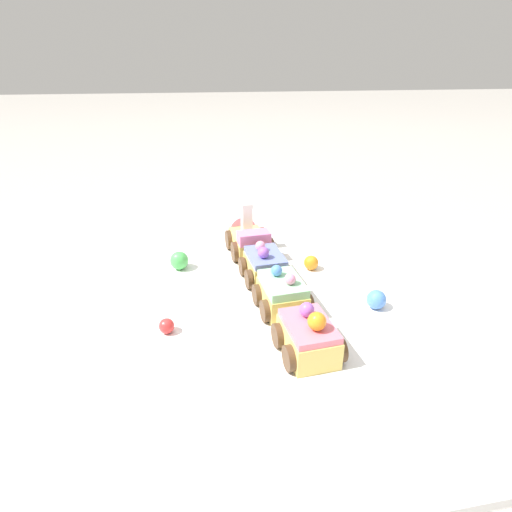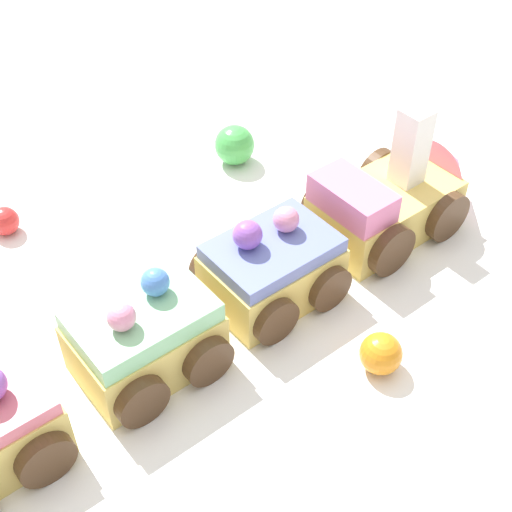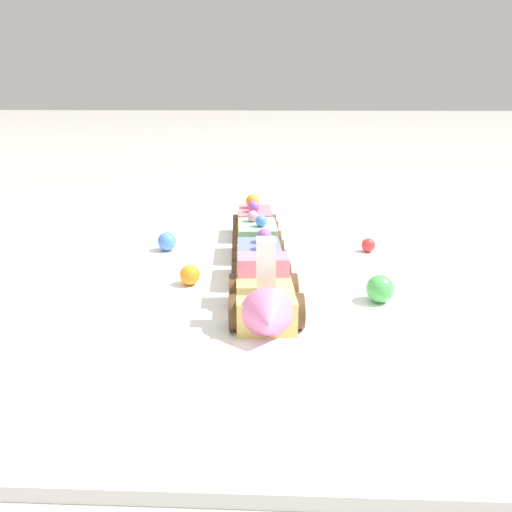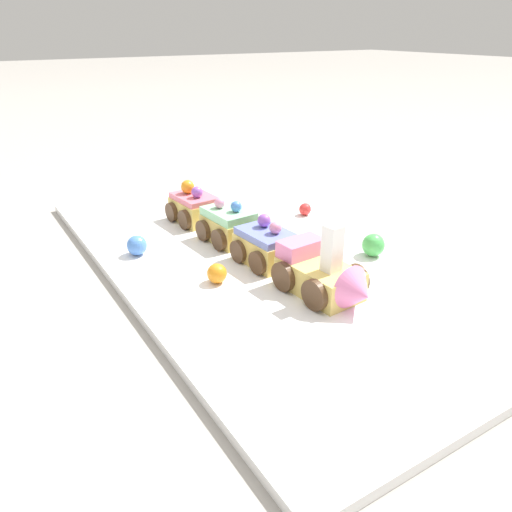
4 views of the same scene
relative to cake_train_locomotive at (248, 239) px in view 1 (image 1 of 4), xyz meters
The scene contains 10 objects.
ground_plane 0.14m from the cake_train_locomotive, behind, with size 10.00×10.00×0.00m, color gray.
display_board 0.14m from the cake_train_locomotive, behind, with size 0.75×0.39×0.01m, color white.
cake_train_locomotive is the anchor object (origin of this frame).
cake_car_blueberry 0.11m from the cake_train_locomotive, behind, with size 0.08×0.08×0.06m.
cake_car_mint 0.21m from the cake_train_locomotive, behind, with size 0.08×0.08×0.06m.
cake_car_strawberry 0.31m from the cake_train_locomotive, behind, with size 0.08×0.08×0.07m.
gumball_green 0.14m from the cake_train_locomotive, 112.47° to the left, with size 0.03×0.03×0.03m, color #4CBC56.
gumball_orange 0.13m from the cake_train_locomotive, 135.38° to the right, with size 0.03×0.03×0.03m, color orange.
gumball_red 0.28m from the cake_train_locomotive, 148.00° to the left, with size 0.02×0.02×0.02m, color red.
gumball_blue 0.27m from the cake_train_locomotive, 146.68° to the right, with size 0.03×0.03×0.03m, color #4C84E0.
Camera 1 is at (-0.54, 0.12, 0.33)m, focal length 28.00 mm.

